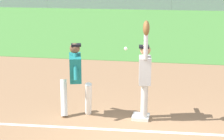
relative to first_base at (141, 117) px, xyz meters
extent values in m
cube|color=#478438|center=(0.24, 15.36, -0.04)|extent=(45.81, 19.76, 0.01)
cube|color=white|center=(0.00, 0.00, 0.00)|extent=(0.39, 0.39, 0.08)
cylinder|color=silver|center=(0.06, 0.11, 0.39)|extent=(0.17, 0.17, 0.85)
cylinder|color=silver|center=(0.08, -0.09, 0.39)|extent=(0.17, 0.17, 0.85)
cube|color=#B7B7B7|center=(0.07, 0.01, 1.11)|extent=(0.31, 0.47, 0.60)
sphere|color=tan|center=(0.07, 0.01, 1.56)|extent=(0.25, 0.25, 0.23)
cube|color=black|center=(0.04, 0.00, 1.64)|extent=(0.24, 0.22, 0.05)
cylinder|color=#B7B7B7|center=(0.09, -0.21, 1.72)|extent=(0.10, 0.10, 0.62)
cylinder|color=#B7B7B7|center=(0.04, 0.23, 1.41)|extent=(0.16, 0.63, 0.09)
ellipsoid|color=brown|center=(0.09, -0.21, 2.08)|extent=(0.17, 0.29, 0.32)
cylinder|color=white|center=(-1.21, -0.07, 0.38)|extent=(0.27, 0.46, 0.85)
cylinder|color=white|center=(-1.79, -0.08, 0.38)|extent=(0.27, 0.46, 0.85)
cube|color=#197272|center=(-1.50, -0.08, 1.11)|extent=(0.40, 0.58, 0.66)
sphere|color=brown|center=(-1.50, -0.08, 1.56)|extent=(0.29, 0.29, 0.23)
cube|color=black|center=(-1.47, -0.07, 1.64)|extent=(0.27, 0.25, 0.05)
cylinder|color=#197272|center=(-1.57, 0.13, 1.19)|extent=(0.20, 0.41, 0.58)
cylinder|color=#197272|center=(-1.44, -0.29, 1.19)|extent=(0.20, 0.41, 0.58)
sphere|color=white|center=(-0.35, -0.14, 1.61)|extent=(0.07, 0.07, 0.07)
cube|color=#93999E|center=(0.24, 25.24, 0.86)|extent=(45.81, 0.06, 1.81)
cylinder|color=gray|center=(0.24, 25.24, 0.86)|extent=(0.08, 0.08, 1.81)
cylinder|color=black|center=(-8.01, 30.23, 0.26)|extent=(0.61, 0.26, 0.60)
cylinder|color=black|center=(-7.87, 28.33, 0.26)|extent=(0.61, 0.26, 0.60)
cylinder|color=black|center=(-10.90, 30.02, 0.26)|extent=(0.61, 0.26, 0.60)
cylinder|color=black|center=(-10.77, 28.12, 0.26)|extent=(0.61, 0.26, 0.60)
cube|color=tan|center=(-4.13, 28.70, 0.53)|extent=(4.51, 2.17, 0.55)
cylinder|color=black|center=(-2.63, 29.56, 0.26)|extent=(0.61, 0.26, 0.60)
cylinder|color=black|center=(-2.74, 27.67, 0.26)|extent=(0.61, 0.26, 0.60)
cylinder|color=black|center=(-5.52, 29.74, 0.26)|extent=(0.61, 0.26, 0.60)
cylinder|color=black|center=(-5.64, 27.84, 0.26)|extent=(0.61, 0.26, 0.60)
cube|color=#B7B7BC|center=(1.60, 29.58, 0.53)|extent=(4.46, 2.05, 0.55)
cylinder|color=black|center=(3.01, 30.59, 0.26)|extent=(0.61, 0.24, 0.60)
cylinder|color=black|center=(3.08, 28.69, 0.26)|extent=(0.61, 0.24, 0.60)
cylinder|color=black|center=(0.12, 30.48, 0.26)|extent=(0.61, 0.24, 0.60)
cylinder|color=black|center=(0.18, 28.58, 0.26)|extent=(0.61, 0.24, 0.60)
camera|label=1|loc=(0.69, -7.86, 3.21)|focal=58.94mm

